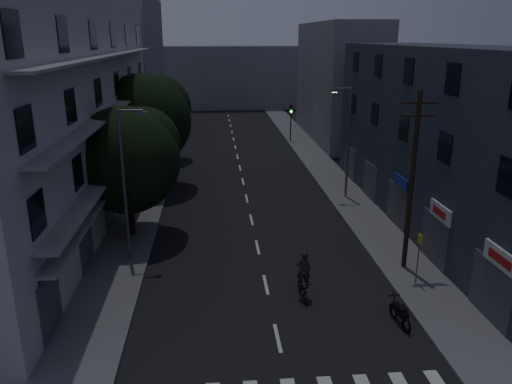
{
  "coord_description": "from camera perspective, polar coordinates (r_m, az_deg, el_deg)",
  "views": [
    {
      "loc": [
        -2.36,
        -15.14,
        11.54
      ],
      "look_at": [
        0.0,
        12.0,
        3.0
      ],
      "focal_mm": 35.0,
      "sensor_mm": 36.0,
      "label": 1
    }
  ],
  "objects": [
    {
      "name": "tree_mid",
      "position": [
        39.26,
        -12.57,
        8.36
      ],
      "size": [
        7.15,
        7.15,
        8.79
      ],
      "color": "black",
      "rests_on": "sidewalk_left"
    },
    {
      "name": "traffic_signal_far_right",
      "position": [
        56.37,
        4.02,
        8.75
      ],
      "size": [
        0.28,
        0.37,
        4.1
      ],
      "color": "black",
      "rests_on": "sidewalk_right"
    },
    {
      "name": "tree_near",
      "position": [
        29.68,
        -14.51,
        4.02
      ],
      "size": [
        6.22,
        6.22,
        7.67
      ],
      "color": "black",
      "rests_on": "sidewalk_left"
    },
    {
      "name": "building_far_end",
      "position": [
        85.42,
        -3.46,
        12.99
      ],
      "size": [
        24.0,
        8.0,
        10.0
      ],
      "primitive_type": "cube",
      "color": "slate",
      "rests_on": "ground"
    },
    {
      "name": "building_right",
      "position": [
        33.03,
        20.99,
        5.71
      ],
      "size": [
        6.19,
        28.0,
        11.0
      ],
      "color": "#292E38",
      "rests_on": "ground"
    },
    {
      "name": "street_lamp_left_near",
      "position": [
        26.3,
        -14.66,
        1.53
      ],
      "size": [
        1.51,
        0.25,
        8.0
      ],
      "color": "#5A5C62",
      "rests_on": "sidewalk_left"
    },
    {
      "name": "ground",
      "position": [
        41.83,
        -1.54,
        1.39
      ],
      "size": [
        160.0,
        160.0,
        0.0
      ],
      "primitive_type": "plane",
      "color": "black",
      "rests_on": "ground"
    },
    {
      "name": "sidewalk_right",
      "position": [
        42.89,
        8.51,
        1.71
      ],
      "size": [
        3.0,
        90.0,
        0.15
      ],
      "primitive_type": "cube",
      "color": "#565659",
      "rests_on": "ground"
    },
    {
      "name": "building_far_left",
      "position": [
        63.97,
        -14.04,
        13.74
      ],
      "size": [
        6.0,
        20.0,
        16.0
      ],
      "primitive_type": "cube",
      "color": "slate",
      "rests_on": "ground"
    },
    {
      "name": "utility_pole",
      "position": [
        25.57,
        17.4,
        1.46
      ],
      "size": [
        1.8,
        0.24,
        9.0
      ],
      "color": "black",
      "rests_on": "sidewalk_right"
    },
    {
      "name": "building_left",
      "position": [
        34.8,
        -21.22,
        8.74
      ],
      "size": [
        7.0,
        36.0,
        14.0
      ],
      "color": "#B6B6B1",
      "rests_on": "ground"
    },
    {
      "name": "motorcycle",
      "position": [
        22.21,
        16.14,
        -13.26
      ],
      "size": [
        0.53,
        1.84,
        1.18
      ],
      "rotation": [
        0.0,
        0.0,
        0.11
      ],
      "color": "black",
      "rests_on": "ground"
    },
    {
      "name": "lane_markings",
      "position": [
        47.86,
        -2.0,
        3.45
      ],
      "size": [
        0.15,
        60.5,
        0.01
      ],
      "color": "beige",
      "rests_on": "ground"
    },
    {
      "name": "street_lamp_left_far",
      "position": [
        46.46,
        -11.05,
        8.5
      ],
      "size": [
        1.51,
        0.25,
        8.0
      ],
      "color": "slate",
      "rests_on": "sidewalk_left"
    },
    {
      "name": "sidewalk_left",
      "position": [
        42.06,
        -11.8,
        1.21
      ],
      "size": [
        3.0,
        90.0,
        0.15
      ],
      "primitive_type": "cube",
      "color": "#565659",
      "rests_on": "ground"
    },
    {
      "name": "tree_far",
      "position": [
        48.51,
        -10.95,
        8.64
      ],
      "size": [
        5.49,
        5.49,
        6.8
      ],
      "color": "black",
      "rests_on": "sidewalk_left"
    },
    {
      "name": "building_far_right",
      "position": [
        59.13,
        9.32,
        12.3
      ],
      "size": [
        6.0,
        20.0,
        13.0
      ],
      "primitive_type": "cube",
      "color": "slate",
      "rests_on": "ground"
    },
    {
      "name": "street_lamp_right",
      "position": [
        36.55,
        10.37,
        6.18
      ],
      "size": [
        1.51,
        0.25,
        8.0
      ],
      "color": "slate",
      "rests_on": "sidewalk_right"
    },
    {
      "name": "traffic_signal_far_left",
      "position": [
        54.72,
        -9.59,
        8.29
      ],
      "size": [
        0.28,
        0.37,
        4.1
      ],
      "color": "black",
      "rests_on": "sidewalk_left"
    },
    {
      "name": "bus_stop_sign",
      "position": [
        24.88,
        18.12,
        -6.33
      ],
      "size": [
        0.06,
        0.35,
        2.52
      ],
      "color": "#595B60",
      "rests_on": "sidewalk_right"
    },
    {
      "name": "cyclist",
      "position": [
        23.23,
        5.4,
        -10.25
      ],
      "size": [
        0.74,
        1.87,
        2.33
      ],
      "rotation": [
        0.0,
        0.0,
        0.05
      ],
      "color": "black",
      "rests_on": "ground"
    }
  ]
}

